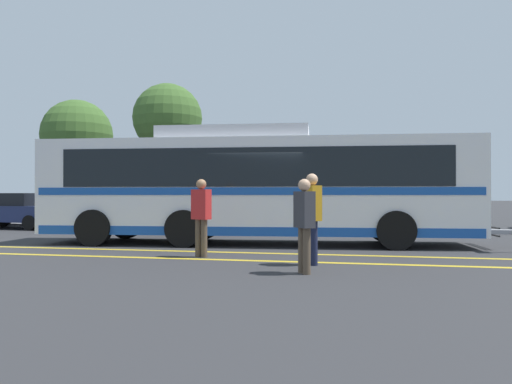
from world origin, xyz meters
TOP-DOWN VIEW (x-y plane):
  - ground_plane at (0.00, 0.00)m, footprint 220.00×220.00m
  - lane_strip_0 at (-0.21, -2.10)m, footprint 31.98×0.20m
  - lane_strip_1 at (-0.21, -3.47)m, footprint 31.98×0.20m
  - curb_strip at (-0.21, 5.39)m, footprint 39.98×0.36m
  - transit_bus at (-0.23, 0.10)m, footprint 12.44×3.50m
  - parked_car_0 at (-11.21, 4.34)m, footprint 4.54×2.07m
  - parked_car_1 at (-4.22, 4.11)m, footprint 4.95×2.16m
  - pedestrian_0 at (-0.80, -3.12)m, footprint 0.47×0.36m
  - pedestrian_1 at (1.75, -3.86)m, footprint 0.42×0.47m
  - pedestrian_2 at (1.72, -4.99)m, footprint 0.42×0.47m
  - tree_1 at (-11.11, 8.62)m, footprint 3.50×3.50m
  - tree_2 at (-5.92, 7.63)m, footprint 3.16×3.16m

SIDE VIEW (x-z plane):
  - ground_plane at x=0.00m, z-range 0.00..0.00m
  - lane_strip_0 at x=-0.21m, z-range 0.00..0.01m
  - lane_strip_1 at x=-0.21m, z-range 0.00..0.01m
  - curb_strip at x=-0.21m, z-range 0.00..0.15m
  - parked_car_1 at x=-4.22m, z-range 0.02..1.40m
  - parked_car_0 at x=-11.21m, z-range 0.00..1.47m
  - pedestrian_2 at x=1.72m, z-range 0.12..1.80m
  - pedestrian_0 at x=-0.80m, z-range 0.13..1.88m
  - pedestrian_1 at x=1.75m, z-range 0.14..1.96m
  - transit_bus at x=-0.23m, z-range 0.04..3.33m
  - tree_1 at x=-11.11m, z-range 1.29..7.41m
  - tree_2 at x=-5.92m, z-range 1.63..8.11m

